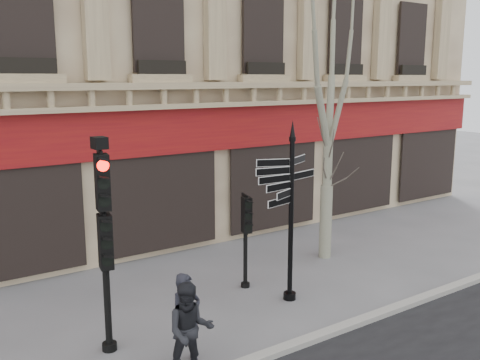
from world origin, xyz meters
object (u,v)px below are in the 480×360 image
at_px(fingerpost, 292,181).
at_px(plane_tree, 331,54).
at_px(pedestrian_a, 186,318).
at_px(traffic_signal_main, 103,219).
at_px(traffic_signal_secondary, 245,225).
at_px(pedestrian_b, 190,331).

relative_size(fingerpost, plane_tree, 0.51).
bearing_deg(pedestrian_a, traffic_signal_main, 123.19).
xyz_separation_m(traffic_signal_secondary, plane_tree, (3.17, 0.55, 4.11)).
relative_size(traffic_signal_secondary, pedestrian_b, 1.33).
relative_size(traffic_signal_main, plane_tree, 0.50).
distance_m(traffic_signal_secondary, plane_tree, 5.22).
bearing_deg(fingerpost, pedestrian_b, -158.49).
distance_m(fingerpost, pedestrian_b, 4.30).
bearing_deg(pedestrian_a, traffic_signal_secondary, 30.36).
height_order(traffic_signal_main, plane_tree, plane_tree).
bearing_deg(plane_tree, pedestrian_a, -155.17).
distance_m(traffic_signal_secondary, pedestrian_a, 3.74).
bearing_deg(traffic_signal_secondary, pedestrian_a, -126.24).
height_order(traffic_signal_secondary, pedestrian_b, traffic_signal_secondary).
bearing_deg(plane_tree, fingerpost, -147.76).
bearing_deg(traffic_signal_secondary, traffic_signal_main, -148.79).
bearing_deg(traffic_signal_main, traffic_signal_secondary, 26.47).
relative_size(traffic_signal_main, pedestrian_b, 2.38).
distance_m(traffic_signal_secondary, pedestrian_b, 4.20).
relative_size(fingerpost, pedestrian_b, 2.45).
height_order(traffic_signal_secondary, pedestrian_a, traffic_signal_secondary).
bearing_deg(plane_tree, pedestrian_b, -152.17).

